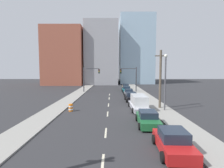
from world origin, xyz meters
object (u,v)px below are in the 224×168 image
(traffic_barrel, at_px, (72,108))
(sedan_red, at_px, (174,142))
(sedan_black, at_px, (132,97))
(sedan_gray, at_px, (129,93))
(sedan_tan, at_px, (126,87))
(sedan_green, at_px, (149,119))
(box_truck_silver, at_px, (140,103))
(street_lamp, at_px, (166,78))
(sedan_teal, at_px, (127,89))
(traffic_signal_right, at_px, (132,76))
(traffic_signal_left, at_px, (89,76))
(utility_pole_right_mid, at_px, (161,79))

(traffic_barrel, xyz_separation_m, sedan_red, (9.44, -11.46, 0.23))
(sedan_black, xyz_separation_m, sedan_gray, (0.13, 6.22, -0.05))
(sedan_black, height_order, sedan_tan, sedan_black)
(traffic_barrel, xyz_separation_m, sedan_black, (8.79, 7.56, 0.21))
(sedan_gray, xyz_separation_m, sedan_tan, (0.32, 11.91, 0.04))
(traffic_barrel, bearing_deg, sedan_green, -32.84)
(sedan_green, height_order, box_truck_silver, box_truck_silver)
(street_lamp, relative_size, box_truck_silver, 1.18)
(traffic_barrel, distance_m, sedan_teal, 21.79)
(traffic_signal_right, height_order, sedan_black, traffic_signal_right)
(traffic_signal_left, distance_m, sedan_green, 27.38)
(traffic_signal_right, xyz_separation_m, sedan_teal, (-1.23, 0.09, -3.29))
(sedan_red, bearing_deg, sedan_gray, 93.66)
(sedan_red, bearing_deg, traffic_barrel, 131.95)
(sedan_black, bearing_deg, sedan_gray, 87.56)
(traffic_barrel, bearing_deg, box_truck_silver, 5.09)
(utility_pole_right_mid, distance_m, traffic_barrel, 12.81)
(traffic_signal_right, xyz_separation_m, traffic_barrel, (-10.17, -19.77, -3.47))
(traffic_signal_left, height_order, traffic_barrel, traffic_signal_left)
(sedan_red, bearing_deg, street_lamp, 78.30)
(traffic_signal_right, bearing_deg, sedan_teal, 175.66)
(traffic_barrel, xyz_separation_m, sedan_green, (8.95, -5.78, 0.18))
(traffic_signal_right, xyz_separation_m, sedan_tan, (-0.94, 5.92, -3.26))
(street_lamp, bearing_deg, traffic_barrel, -179.16)
(sedan_gray, bearing_deg, sedan_tan, 89.67)
(box_truck_silver, distance_m, sedan_tan, 24.89)
(traffic_signal_left, height_order, sedan_tan, traffic_signal_left)
(street_lamp, height_order, sedan_teal, street_lamp)
(sedan_gray, distance_m, sedan_teal, 6.08)
(box_truck_silver, bearing_deg, sedan_green, -92.26)
(traffic_signal_right, distance_m, sedan_green, 25.79)
(sedan_green, bearing_deg, sedan_tan, 92.12)
(sedan_green, height_order, sedan_teal, sedan_green)
(street_lamp, distance_m, sedan_green, 7.82)
(sedan_tan, bearing_deg, sedan_red, -88.86)
(traffic_barrel, xyz_separation_m, sedan_teal, (8.95, 19.86, 0.18))
(traffic_signal_right, relative_size, box_truck_silver, 0.97)
(utility_pole_right_mid, bearing_deg, street_lamp, -81.04)
(traffic_signal_right, xyz_separation_m, utility_pole_right_mid, (1.97, -18.10, 0.25))
(street_lamp, bearing_deg, sedan_tan, 97.03)
(traffic_signal_right, distance_m, street_lamp, 19.72)
(utility_pole_right_mid, bearing_deg, sedan_black, 119.70)
(traffic_barrel, height_order, sedan_tan, sedan_tan)
(traffic_signal_right, height_order, street_lamp, street_lamp)
(traffic_signal_left, bearing_deg, sedan_green, -70.03)
(traffic_signal_left, bearing_deg, utility_pole_right_mid, -55.41)
(sedan_green, bearing_deg, traffic_signal_right, 89.91)
(traffic_signal_right, distance_m, sedan_black, 12.71)
(utility_pole_right_mid, bearing_deg, traffic_signal_left, 124.59)
(street_lamp, xyz_separation_m, sedan_teal, (-3.44, 19.68, -3.73))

